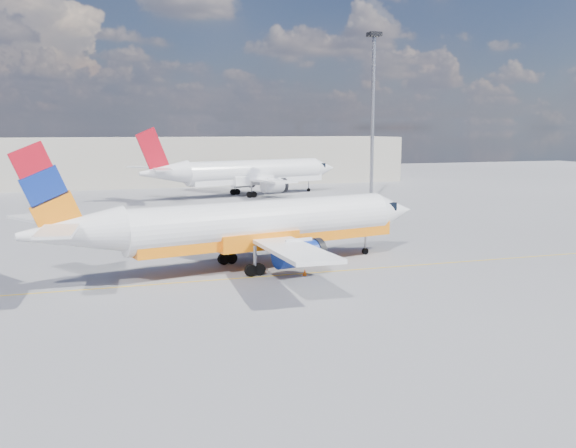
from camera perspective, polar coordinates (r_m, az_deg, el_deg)
name	(u,v)px	position (r m, az deg, el deg)	size (l,w,h in m)	color
ground	(344,282)	(40.84, 4.96, -5.15)	(240.00, 240.00, 0.00)	slate
taxi_line	(326,272)	(43.54, 3.42, -4.26)	(70.00, 0.15, 0.01)	gold
terminal_main	(203,160)	(113.52, -7.60, 5.62)	(70.00, 14.00, 8.00)	beige
main_jet	(251,226)	(44.05, -3.28, -0.15)	(29.81, 22.93, 8.99)	white
second_jet	(249,173)	(91.84, -3.53, 4.54)	(32.24, 24.56, 9.76)	white
traffic_cone	(305,273)	(42.17, 1.50, -4.34)	(0.36, 0.36, 0.50)	white
floodlight_mast	(373,101)	(85.92, 7.56, 10.76)	(1.59, 1.59, 21.81)	#95959D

